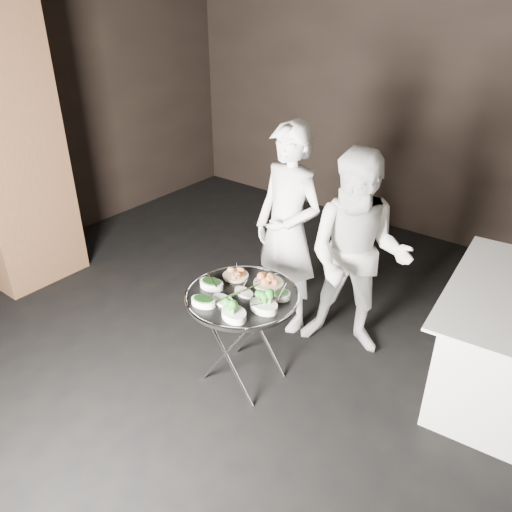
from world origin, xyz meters
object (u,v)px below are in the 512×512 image
Objects in this scene: waiter_left at (288,231)px; waiter_right at (357,257)px; tray_stand at (243,334)px; serving_tray at (242,296)px.

waiter_left is 1.06× the size of waiter_right.
tray_stand is 0.92× the size of serving_tray.
serving_tray is at bearing 116.57° from tray_stand.
waiter_right is (0.41, 0.81, 0.40)m from tray_stand.
waiter_left is 0.59m from waiter_right.
waiter_left reaches higher than serving_tray.
waiter_right is (0.59, 0.04, -0.05)m from waiter_left.
waiter_left reaches higher than tray_stand.
tray_stand is 0.44× the size of waiter_right.
waiter_left is at bearing 164.66° from waiter_right.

